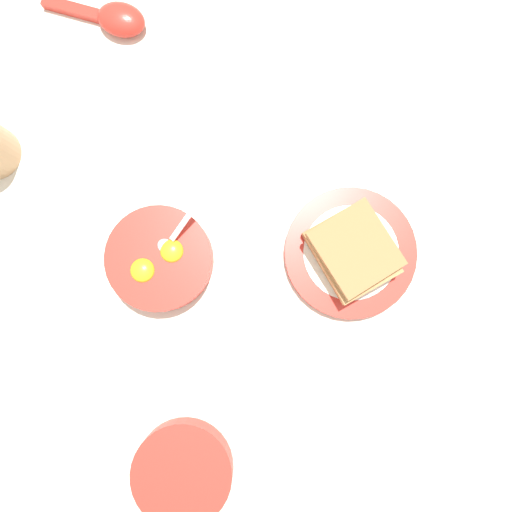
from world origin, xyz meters
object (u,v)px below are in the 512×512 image
Objects in this scene: toast_plate at (350,253)px; soup_spoon at (114,18)px; toast_sandwich at (353,251)px; congee_bowl at (183,472)px; egg_bowl at (160,259)px.

soup_spoon reaches higher than toast_plate.
congee_bowl is (0.01, 0.36, -0.02)m from toast_sandwich.
toast_sandwich is 0.47m from soup_spoon.
toast_sandwich is at bearing 41.08° from toast_plate.
egg_bowl is at bearing -46.53° from congee_bowl.
toast_sandwich is (0.00, 0.00, 0.03)m from toast_plate.
soup_spoon is (0.47, -0.07, 0.01)m from toast_plate.
egg_bowl is 0.35m from soup_spoon.
egg_bowl is 0.26m from toast_sandwich.
egg_bowl is at bearing 38.61° from toast_sandwich.
soup_spoon is at bearing -43.72° from congee_bowl.
congee_bowl is (-0.19, 0.20, -0.00)m from egg_bowl.
toast_sandwich is at bearing -141.39° from egg_bowl.
toast_sandwich is (-0.20, -0.16, 0.02)m from egg_bowl.
soup_spoon is (0.26, -0.23, -0.01)m from egg_bowl.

